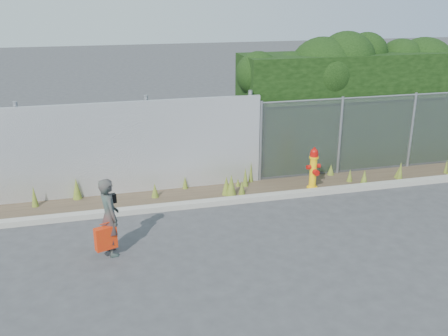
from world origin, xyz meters
The scene contains 10 objects.
ground centered at (0.00, 0.00, 0.00)m, with size 80.00×80.00×0.00m, color #37383A.
curb centered at (0.00, 1.80, 0.06)m, with size 16.00×0.22×0.12m, color gray.
weed_strip centered at (0.11, 2.38, 0.12)m, with size 16.00×1.20×0.54m.
corrugated_fence centered at (-3.25, 3.01, 1.10)m, with size 8.50×0.21×2.30m.
chainlink_fence centered at (4.25, 3.00, 1.03)m, with size 6.50×0.07×2.05m.
hedge centered at (4.46, 4.03, 1.95)m, with size 7.54×1.96×3.57m.
fire_hydrant centered at (2.11, 2.14, 0.51)m, with size 0.35×0.31×1.05m.
woman centered at (-2.75, 0.12, 0.73)m, with size 0.53×0.35×1.45m, color #0E5B51.
red_tote_bag centered at (-2.84, -0.05, 0.40)m, with size 0.38×0.14×0.50m.
black_shoulder_bag centered at (-2.71, 0.30, 0.99)m, with size 0.23×0.09×0.17m.
Camera 1 is at (-2.80, -8.23, 4.49)m, focal length 40.00 mm.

